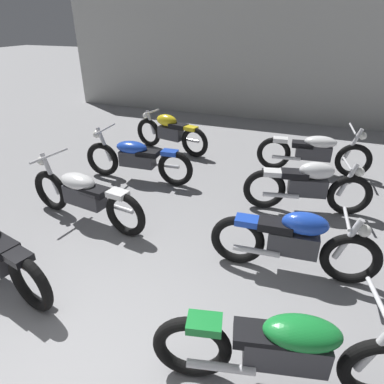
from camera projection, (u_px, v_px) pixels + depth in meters
name	position (u px, v px, depth m)	size (l,w,h in m)	color
back_wall	(272.00, 56.00, 9.50)	(13.11, 0.24, 3.60)	#B2B2AD
motorcycle_left_row_1	(84.00, 195.00, 4.97)	(2.16, 0.68, 0.97)	black
motorcycle_left_row_2	(137.00, 158.00, 6.26)	(2.17, 0.68, 0.97)	black
motorcycle_left_row_3	(170.00, 132.00, 7.66)	(1.95, 0.60, 0.88)	black
motorcycle_right_row_0	(287.00, 349.00, 2.66)	(2.14, 0.81, 0.97)	black
motorcycle_right_row_1	(294.00, 241.00, 3.94)	(1.97, 0.50, 0.88)	black
motorcycle_right_row_2	(308.00, 185.00, 5.24)	(1.95, 0.64, 0.88)	black
motorcycle_right_row_3	(314.00, 151.00, 6.57)	(2.17, 0.68, 0.97)	black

